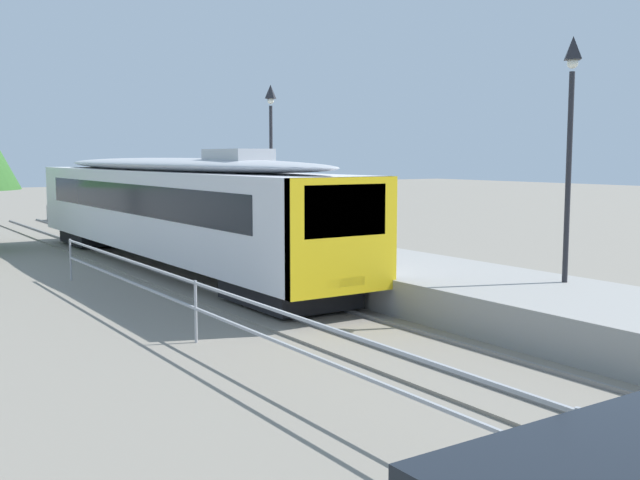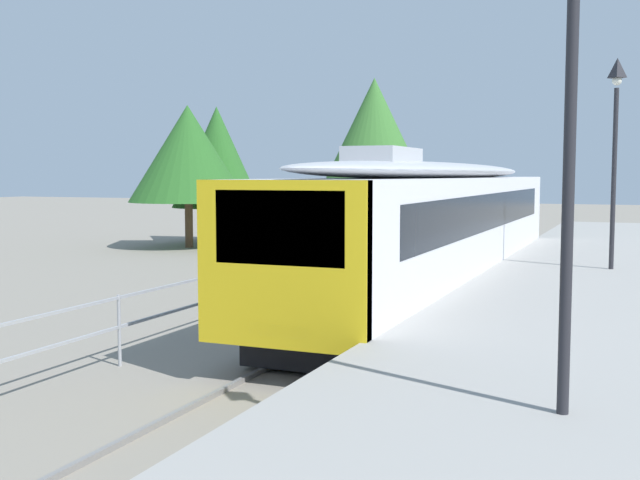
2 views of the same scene
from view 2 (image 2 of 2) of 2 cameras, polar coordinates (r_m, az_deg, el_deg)
ground_plane at (r=14.65m, az=-11.21°, el=-8.34°), size 160.00×160.00×0.00m
track_rails at (r=13.25m, az=-0.21°, el=-9.51°), size 3.20×60.00×0.14m
commuter_train at (r=20.88m, az=8.79°, el=1.57°), size 2.82×20.02×3.74m
station_platform at (r=12.29m, az=14.06°, el=-8.79°), size 3.90×60.00×0.90m
platform_lamp_mid_platform at (r=8.15m, az=18.14°, el=13.83°), size 0.34×0.34×5.35m
platform_lamp_far_end at (r=21.13m, az=20.98°, el=8.07°), size 0.34×0.34×5.35m
tree_behind_carpark at (r=35.61m, az=-9.72°, el=6.29°), size 5.39×5.39×6.45m
tree_behind_station_far at (r=38.23m, az=-7.61°, el=6.07°), size 4.42×4.42×6.63m
tree_distant_left at (r=31.05m, az=4.02°, el=7.49°), size 4.61×4.61×7.15m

